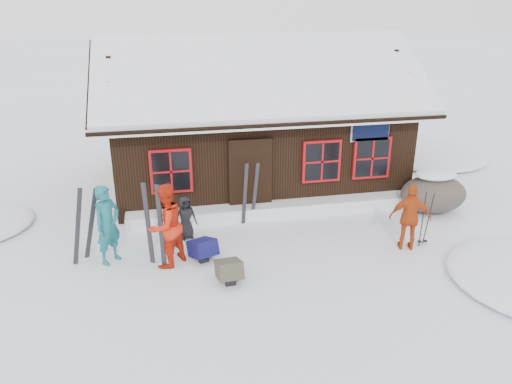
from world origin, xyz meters
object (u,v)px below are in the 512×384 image
boulder (433,193)px  backpack_olive (229,273)px  skier_orange_right (410,217)px  backpack_blue (203,251)px  skier_crouched (186,217)px  ski_pair_left (84,225)px  ski_poles (425,220)px  skier_teal (108,225)px  skier_orange_left (165,226)px

boulder → backpack_olive: bearing=-157.8°
skier_orange_right → backpack_blue: bearing=13.8°
skier_orange_right → skier_crouched: (-4.90, 1.54, -0.25)m
ski_pair_left → ski_poles: ski_pair_left is taller
skier_teal → ski_poles: skier_teal is taller
skier_orange_right → backpack_olive: skier_orange_right is taller
skier_orange_right → ski_poles: bearing=-147.3°
skier_orange_right → boulder: (1.65, 1.83, -0.25)m
skier_orange_right → backpack_blue: 4.68m
boulder → backpack_olive: size_ratio=2.78×
skier_orange_left → skier_crouched: bearing=-157.0°
skier_orange_right → skier_orange_left: bearing=15.8°
skier_teal → ski_pair_left: skier_teal is taller
ski_pair_left → skier_teal: bearing=-43.2°
skier_crouched → boulder: (6.56, 0.29, -0.01)m
skier_crouched → ski_pair_left: size_ratio=0.63×
ski_pair_left → backpack_blue: size_ratio=2.65×
skier_teal → skier_orange_left: bearing=-64.8°
backpack_olive → backpack_blue: bearing=108.2°
skier_orange_right → skier_crouched: bearing=2.1°
ski_pair_left → backpack_blue: bearing=-31.0°
backpack_blue → backpack_olive: backpack_blue is taller
backpack_olive → ski_poles: bearing=3.3°
skier_teal → boulder: size_ratio=0.99×
ski_poles → backpack_blue: size_ratio=2.09×
boulder → ski_poles: bearing=-124.8°
skier_crouched → ski_pair_left: ski_pair_left is taller
boulder → ski_poles: ski_poles is taller
skier_teal → skier_orange_left: skier_orange_left is taller
skier_orange_right → ski_poles: (0.45, 0.11, -0.15)m
backpack_blue → ski_pair_left: bearing=147.5°
skier_teal → backpack_blue: skier_teal is taller
skier_orange_left → ski_pair_left: size_ratio=1.08×
skier_crouched → backpack_olive: (0.71, -2.10, -0.36)m
skier_orange_right → backpack_olive: size_ratio=2.44×
skier_teal → ski_poles: bearing=-52.3°
skier_orange_left → backpack_olive: (1.20, -0.91, -0.75)m
skier_teal → skier_crouched: size_ratio=1.65×
skier_crouched → backpack_olive: bearing=-89.8°
boulder → backpack_olive: 6.32m
ski_poles → backpack_blue: bearing=175.9°
boulder → backpack_blue: (-6.27, -1.36, -0.35)m
backpack_olive → skier_orange_left: bearing=138.1°
skier_orange_right → skier_crouched: skier_orange_right is taller
skier_orange_right → ski_poles: size_ratio=1.16×
skier_orange_left → backpack_blue: (0.77, 0.11, -0.75)m
skier_crouched → backpack_olive: skier_crouched is taller
skier_teal → ski_pair_left: bearing=109.5°
skier_crouched → backpack_blue: 1.17m
backpack_blue → boulder: bearing=-9.2°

